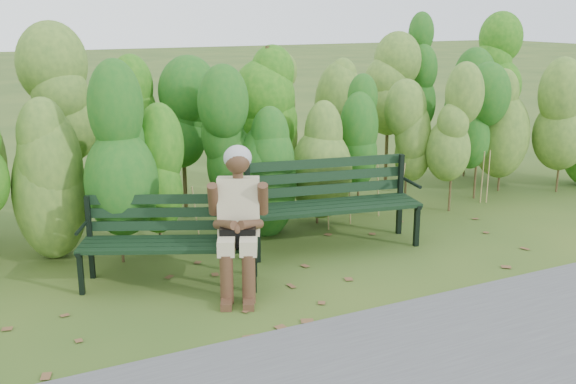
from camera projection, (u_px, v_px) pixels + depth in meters
name	position (u px, v px, depth m)	size (l,w,h in m)	color
ground	(304.00, 275.00, 6.49)	(80.00, 80.00, 0.00)	#2B4819
hedge_band	(230.00, 119.00, 7.77)	(11.04, 1.67, 2.42)	#47381E
leaf_litter	(308.00, 270.00, 6.63)	(5.41, 2.27, 0.01)	brown
bench_left	(171.00, 233.00, 6.23)	(1.69, 1.15, 0.81)	black
bench_right	(330.00, 196.00, 7.23)	(1.92, 0.92, 0.92)	black
seated_woman	(238.00, 213.00, 6.02)	(0.66, 0.86, 1.31)	#C5BB90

